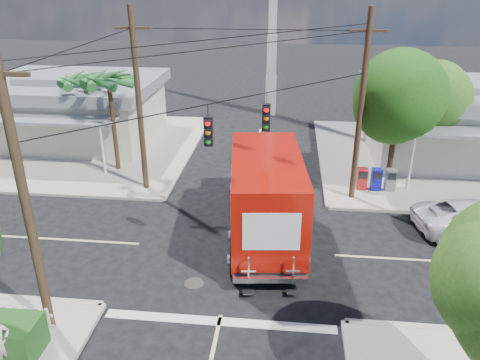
# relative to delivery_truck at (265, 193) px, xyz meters

# --- Properties ---
(ground) EXTENTS (120.00, 120.00, 0.00)m
(ground) POSITION_rel_delivery_truck_xyz_m (-1.11, -1.42, -1.92)
(ground) COLOR black
(ground) RESTS_ON ground
(sidewalk_ne) EXTENTS (14.12, 14.12, 0.14)m
(sidewalk_ne) POSITION_rel_delivery_truck_xyz_m (9.77, 9.46, -1.85)
(sidewalk_ne) COLOR #ACA79C
(sidewalk_ne) RESTS_ON ground
(sidewalk_nw) EXTENTS (14.12, 14.12, 0.14)m
(sidewalk_nw) POSITION_rel_delivery_truck_xyz_m (-11.99, 9.46, -1.85)
(sidewalk_nw) COLOR #ACA79C
(sidewalk_nw) RESTS_ON ground
(road_markings) EXTENTS (32.00, 32.00, 0.01)m
(road_markings) POSITION_rel_delivery_truck_xyz_m (-1.11, -2.89, -1.92)
(road_markings) COLOR beige
(road_markings) RESTS_ON ground
(building_ne) EXTENTS (11.80, 10.20, 4.50)m
(building_ne) POSITION_rel_delivery_truck_xyz_m (11.39, 10.55, 0.40)
(building_ne) COLOR beige
(building_ne) RESTS_ON sidewalk_ne
(building_nw) EXTENTS (10.80, 10.20, 4.30)m
(building_nw) POSITION_rel_delivery_truck_xyz_m (-13.11, 11.04, 0.30)
(building_nw) COLOR beige
(building_nw) RESTS_ON sidewalk_nw
(radio_tower) EXTENTS (0.80, 0.80, 17.00)m
(radio_tower) POSITION_rel_delivery_truck_xyz_m (-0.61, 18.58, 3.72)
(radio_tower) COLOR silver
(radio_tower) RESTS_ON ground
(tree_ne_front) EXTENTS (4.21, 4.14, 6.66)m
(tree_ne_front) POSITION_rel_delivery_truck_xyz_m (6.10, 5.34, 2.84)
(tree_ne_front) COLOR #422D1C
(tree_ne_front) RESTS_ON sidewalk_ne
(tree_ne_back) EXTENTS (3.77, 3.66, 5.82)m
(tree_ne_back) POSITION_rel_delivery_truck_xyz_m (8.70, 7.54, 2.26)
(tree_ne_back) COLOR #422D1C
(tree_ne_back) RESTS_ON sidewalk_ne
(palm_nw_front) EXTENTS (3.01, 3.08, 5.59)m
(palm_nw_front) POSITION_rel_delivery_truck_xyz_m (-8.61, 6.08, 3.12)
(palm_nw_front) COLOR #422D1C
(palm_nw_front) RESTS_ON sidewalk_nw
(palm_nw_back) EXTENTS (3.01, 3.08, 5.19)m
(palm_nw_back) POSITION_rel_delivery_truck_xyz_m (-10.61, 7.58, 2.75)
(palm_nw_back) COLOR #422D1C
(palm_nw_back) RESTS_ON sidewalk_nw
(utility_poles) EXTENTS (12.00, 10.68, 9.00)m
(utility_poles) POSITION_rel_delivery_truck_xyz_m (-2.69, 0.18, 2.75)
(utility_poles) COLOR #473321
(utility_poles) RESTS_ON ground
(vending_boxes) EXTENTS (1.90, 0.50, 1.10)m
(vending_boxes) POSITION_rel_delivery_truck_xyz_m (5.39, 4.78, -1.23)
(vending_boxes) COLOR #AC1A1B
(vending_boxes) RESTS_ON sidewalk_ne
(delivery_truck) EXTENTS (3.62, 8.97, 3.79)m
(delivery_truck) POSITION_rel_delivery_truck_xyz_m (0.00, 0.00, 0.00)
(delivery_truck) COLOR black
(delivery_truck) RESTS_ON ground
(parked_car) EXTENTS (5.40, 3.24, 1.40)m
(parked_car) POSITION_rel_delivery_truck_xyz_m (8.91, 1.07, -1.22)
(parked_car) COLOR silver
(parked_car) RESTS_ON ground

